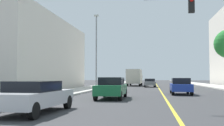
{
  "coord_description": "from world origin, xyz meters",
  "views": [
    {
      "loc": [
        -0.94,
        -4.28,
        1.51
      ],
      "look_at": [
        -4.67,
        20.68,
        2.87
      ],
      "focal_mm": 42.79,
      "sensor_mm": 36.0,
      "label": 1
    }
  ],
  "objects": [
    {
      "name": "car_blue",
      "position": [
        1.59,
        20.1,
        0.75
      ],
      "size": [
        1.83,
        4.17,
        1.45
      ],
      "rotation": [
        0.0,
        0.0,
        -0.02
      ],
      "color": "#1E389E",
      "rests_on": "ground"
    },
    {
      "name": "lane_marking_center",
      "position": [
        0.0,
        42.0,
        0.0
      ],
      "size": [
        0.16,
        144.0,
        0.01
      ],
      "primitive_type": "cube",
      "color": "yellow",
      "rests_on": "ground"
    },
    {
      "name": "sidewalk_right",
      "position": [
        9.05,
        42.0,
        0.07
      ],
      "size": [
        3.52,
        168.0,
        0.15
      ],
      "primitive_type": "cube",
      "color": "beige",
      "rests_on": "ground"
    },
    {
      "name": "car_gray",
      "position": [
        -1.29,
        37.76,
        0.69
      ],
      "size": [
        1.89,
        4.21,
        1.31
      ],
      "rotation": [
        0.0,
        0.0,
        0.03
      ],
      "color": "slate",
      "rests_on": "ground"
    },
    {
      "name": "building_left_near",
      "position": [
        -18.4,
        27.27,
        4.38
      ],
      "size": [
        13.0,
        22.18,
        8.76
      ],
      "primitive_type": "cube",
      "color": "silver",
      "rests_on": "ground"
    },
    {
      "name": "car_silver",
      "position": [
        -5.91,
        6.51,
        0.72
      ],
      "size": [
        2.1,
        4.64,
        1.35
      ],
      "rotation": [
        0.0,
        0.0,
        3.1
      ],
      "color": "#BCBCC1",
      "rests_on": "ground"
    },
    {
      "name": "ground",
      "position": [
        0.0,
        42.0,
        0.0
      ],
      "size": [
        192.0,
        192.0,
        0.0
      ],
      "primitive_type": "plane",
      "color": "#38383A"
    },
    {
      "name": "car_green",
      "position": [
        -3.78,
        14.52,
        0.78
      ],
      "size": [
        1.87,
        4.57,
        1.52
      ],
      "rotation": [
        0.0,
        0.0,
        0.01
      ],
      "color": "#196638",
      "rests_on": "ground"
    },
    {
      "name": "delivery_truck",
      "position": [
        -4.0,
        43.5,
        1.56
      ],
      "size": [
        2.59,
        7.18,
        2.91
      ],
      "rotation": [
        0.0,
        0.0,
        -0.03
      ],
      "color": "silver",
      "rests_on": "ground"
    },
    {
      "name": "street_lamp",
      "position": [
        -7.79,
        28.24,
        5.2
      ],
      "size": [
        0.56,
        0.28,
        9.23
      ],
      "color": "gray",
      "rests_on": "sidewalk_left"
    },
    {
      "name": "sidewalk_left",
      "position": [
        -9.05,
        42.0,
        0.07
      ],
      "size": [
        3.52,
        168.0,
        0.15
      ],
      "primitive_type": "cube",
      "color": "beige",
      "rests_on": "ground"
    }
  ]
}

